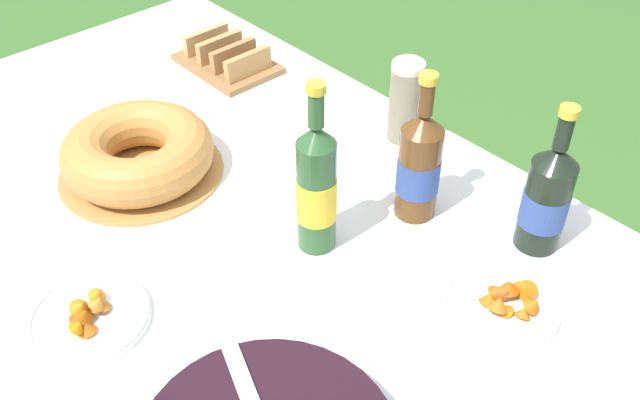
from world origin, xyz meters
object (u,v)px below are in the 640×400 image
Objects in this scene: cider_bottle_green at (316,188)px; cider_bottle_amber at (419,165)px; snack_plate_left at (503,304)px; juice_bottle_red at (547,198)px; bundt_cake at (138,153)px; cup_stack at (405,104)px; bread_board at (227,58)px; snack_plate_near at (89,316)px.

cider_bottle_green is 0.22m from cider_bottle_amber.
juice_bottle_red is at bearing 107.78° from snack_plate_left.
bundt_cake is 1.72× the size of cup_stack.
bundt_cake is 0.79m from snack_plate_left.
bundt_cake is 1.33× the size of bread_board.
cider_bottle_amber is at bearing 163.72° from snack_plate_left.
cider_bottle_amber reaches higher than bread_board.
snack_plate_left is 0.77× the size of bread_board.
snack_plate_left is at bearing -27.82° from cup_stack.
snack_plate_left is at bearing -72.22° from juice_bottle_red.
bread_board is (-0.54, -0.09, -0.08)m from cup_stack.
cup_stack is 0.55m from bread_board.
bread_board is (-0.93, -0.03, -0.09)m from juice_bottle_red.
cider_bottle_green is at bearing 74.21° from snack_plate_near.
cup_stack is at bearing 8.98° from bread_board.
cup_stack reaches higher than bundt_cake.
cup_stack is at bearing 89.90° from snack_plate_near.
snack_plate_left is (0.27, -0.08, -0.10)m from cider_bottle_amber.
bundt_cake is at bearing 136.26° from snack_plate_near.
bread_board is at bearing 120.79° from bundt_cake.
snack_plate_left is at bearing 18.87° from bundt_cake.
cup_stack is 0.24m from cider_bottle_amber.
cider_bottle_green reaches higher than juice_bottle_red.
cup_stack is at bearing 152.18° from snack_plate_left.
cider_bottle_amber is at bearing -5.84° from bread_board.
cup_stack is 0.78m from snack_plate_near.
cup_stack is 0.38m from cider_bottle_green.
cup_stack reaches higher than snack_plate_left.
cup_stack is 0.58× the size of cider_bottle_green.
snack_plate_near is 0.80× the size of bread_board.
bread_board is at bearing -171.02° from cup_stack.
cider_bottle_green reaches higher than bundt_cake.
juice_bottle_red is 1.46× the size of snack_plate_near.
snack_plate_near is (-0.39, -0.72, -0.10)m from juice_bottle_red.
cup_stack is at bearing 59.11° from bundt_cake.
juice_bottle_red is (0.28, 0.31, -0.02)m from cider_bottle_green.
cider_bottle_amber is at bearing -154.81° from juice_bottle_red.
cup_stack is at bearing 171.75° from juice_bottle_red.
cup_stack is 0.67× the size of juice_bottle_red.
juice_bottle_red is (0.22, 0.10, -0.00)m from cider_bottle_amber.
cider_bottle_amber is 1.19× the size of bread_board.
bundt_cake is 0.58m from cup_stack.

